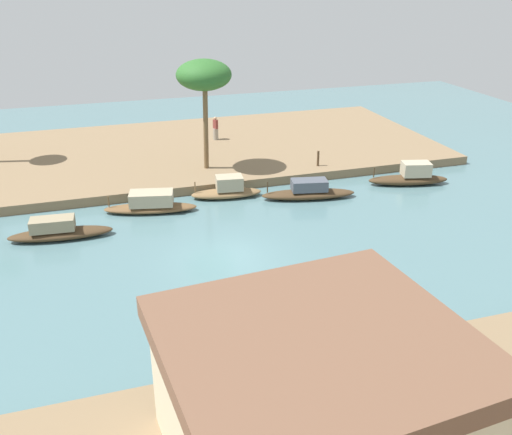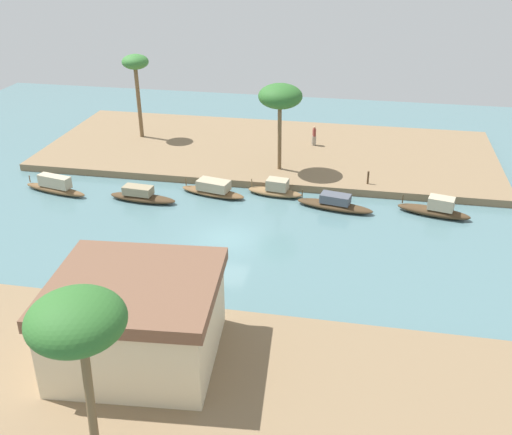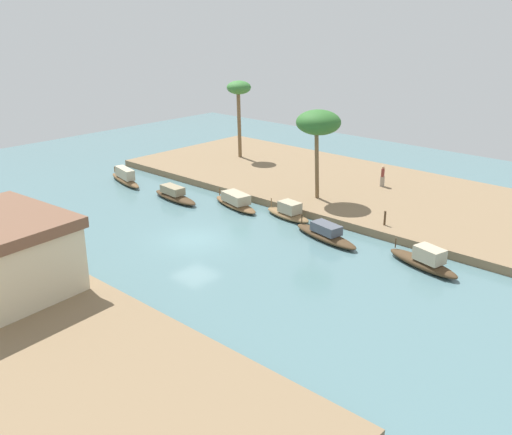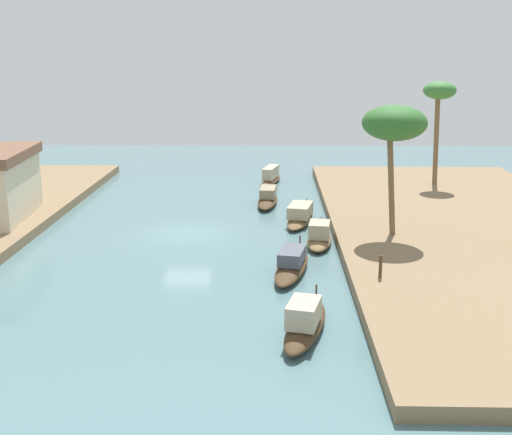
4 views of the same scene
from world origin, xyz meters
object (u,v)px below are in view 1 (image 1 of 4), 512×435
(sampan_midstream, at_px, (151,204))
(sampan_foreground, at_px, (410,177))
(palm_tree_left_near, at_px, (204,76))
(riverside_building, at_px, (315,402))
(sampan_open_hull, at_px, (227,190))
(mooring_post, at_px, (318,158))
(sampan_near_left_bank, at_px, (309,192))
(person_on_near_bank, at_px, (216,130))
(sampan_with_tall_canopy, at_px, (58,231))

(sampan_midstream, bearing_deg, sampan_foreground, -169.64)
(palm_tree_left_near, relative_size, riverside_building, 0.89)
(sampan_midstream, height_order, sampan_open_hull, sampan_open_hull)
(sampan_midstream, height_order, mooring_post, mooring_post)
(sampan_midstream, bearing_deg, sampan_near_left_bank, -172.71)
(riverside_building, bearing_deg, palm_tree_left_near, -101.20)
(sampan_open_hull, distance_m, palm_tree_left_near, 6.63)
(sampan_open_hull, height_order, mooring_post, mooring_post)
(riverside_building, bearing_deg, person_on_near_bank, -103.83)
(mooring_post, distance_m, palm_tree_left_near, 8.42)
(sampan_midstream, distance_m, palm_tree_left_near, 8.11)
(sampan_near_left_bank, relative_size, sampan_foreground, 1.10)
(mooring_post, bearing_deg, palm_tree_left_near, -12.75)
(sampan_open_hull, bearing_deg, person_on_near_bank, -92.71)
(sampan_near_left_bank, distance_m, person_on_near_bank, 11.28)
(sampan_near_left_bank, distance_m, palm_tree_left_near, 8.81)
(sampan_with_tall_canopy, height_order, palm_tree_left_near, palm_tree_left_near)
(sampan_open_hull, xyz_separation_m, riverside_building, (2.82, 18.82, 2.02))
(mooring_post, xyz_separation_m, palm_tree_left_near, (6.58, -1.49, 5.04))
(sampan_open_hull, bearing_deg, palm_tree_left_near, -77.57)
(sampan_near_left_bank, bearing_deg, sampan_midstream, 6.29)
(sampan_midstream, height_order, person_on_near_bank, person_on_near_bank)
(sampan_foreground, xyz_separation_m, sampan_open_hull, (10.72, -1.23, -0.04))
(sampan_foreground, xyz_separation_m, sampan_with_tall_canopy, (19.58, 1.43, -0.08))
(sampan_foreground, relative_size, riverside_building, 0.66)
(sampan_with_tall_canopy, bearing_deg, sampan_midstream, -153.12)
(sampan_midstream, distance_m, riverside_building, 18.21)
(sampan_foreground, bearing_deg, sampan_open_hull, 7.18)
(sampan_near_left_bank, distance_m, riverside_building, 18.81)
(sampan_midstream, height_order, palm_tree_left_near, palm_tree_left_near)
(sampan_midstream, relative_size, sampan_near_left_bank, 0.93)
(sampan_foreground, bearing_deg, sampan_with_tall_canopy, 17.92)
(person_on_near_bank, relative_size, riverside_building, 0.22)
(sampan_near_left_bank, relative_size, sampan_open_hull, 1.33)
(sampan_foreground, height_order, riverside_building, riverside_building)
(sampan_open_hull, bearing_deg, sampan_foreground, -179.27)
(sampan_near_left_bank, relative_size, palm_tree_left_near, 0.82)
(mooring_post, height_order, palm_tree_left_near, palm_tree_left_near)
(sampan_midstream, bearing_deg, riverside_building, 106.79)
(sampan_with_tall_canopy, bearing_deg, sampan_near_left_bank, -170.44)
(sampan_midstream, bearing_deg, mooring_post, -152.97)
(sampan_midstream, distance_m, sampan_near_left_bank, 8.54)
(sampan_near_left_bank, height_order, sampan_open_hull, sampan_open_hull)
(palm_tree_left_near, bearing_deg, sampan_with_tall_canopy, 35.91)
(sampan_near_left_bank, relative_size, person_on_near_bank, 3.25)
(sampan_midstream, distance_m, sampan_with_tall_canopy, 4.93)
(sampan_near_left_bank, xyz_separation_m, sampan_open_hull, (4.21, -1.49, 0.04))
(sampan_near_left_bank, bearing_deg, palm_tree_left_near, -36.84)
(sampan_open_hull, distance_m, person_on_near_bank, 9.64)
(sampan_with_tall_canopy, height_order, mooring_post, mooring_post)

